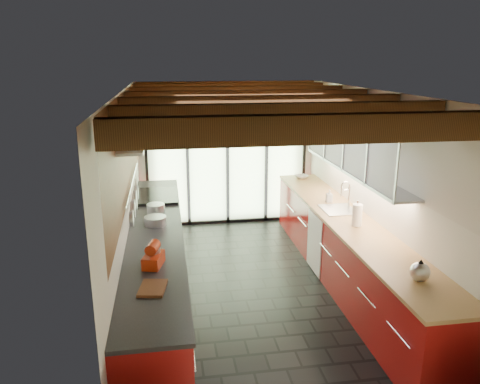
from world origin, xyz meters
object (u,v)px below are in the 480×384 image
(stand_mixer, at_px, (153,256))
(soap_bottle, at_px, (329,196))
(paper_towel, at_px, (357,215))
(bowl, at_px, (301,177))
(kettle, at_px, (420,271))

(stand_mixer, xyz_separation_m, soap_bottle, (2.54, 1.84, -0.01))
(stand_mixer, relative_size, paper_towel, 0.97)
(stand_mixer, distance_m, soap_bottle, 3.13)
(paper_towel, xyz_separation_m, bowl, (0.00, 2.50, -0.12))
(kettle, bearing_deg, stand_mixer, 163.67)
(stand_mixer, relative_size, soap_bottle, 1.73)
(kettle, bearing_deg, paper_towel, 90.00)
(soap_bottle, xyz_separation_m, bowl, (0.00, 1.46, -0.07))
(kettle, xyz_separation_m, soap_bottle, (-0.00, 2.58, -0.00))
(paper_towel, bearing_deg, stand_mixer, -162.59)
(kettle, bearing_deg, soap_bottle, 90.00)
(kettle, xyz_separation_m, bowl, (-0.00, 4.04, -0.07))
(soap_bottle, bearing_deg, kettle, -90.00)
(stand_mixer, bearing_deg, soap_bottle, 35.87)
(paper_towel, relative_size, soap_bottle, 1.80)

